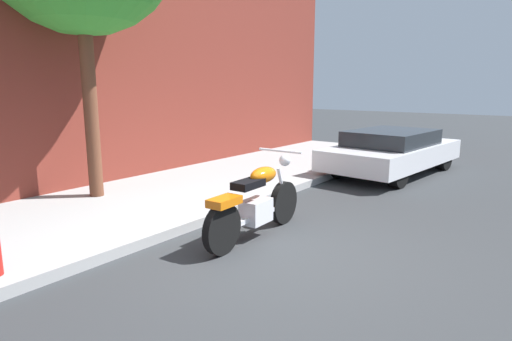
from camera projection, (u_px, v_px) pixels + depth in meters
ground_plane at (268, 255)px, 5.30m from camera, size 60.00×60.00×0.00m
sidewalk at (119, 209)px, 7.03m from camera, size 18.36×3.21×0.14m
motorcycle at (256, 204)px, 5.83m from camera, size 2.11×0.70×1.14m
parked_car_white at (392, 151)px, 10.06m from camera, size 4.18×2.14×1.03m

